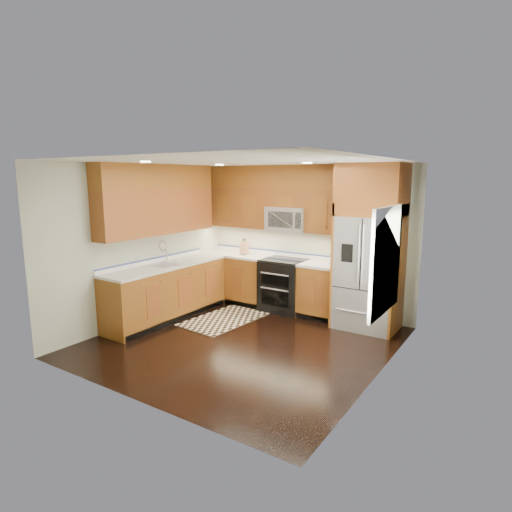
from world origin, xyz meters
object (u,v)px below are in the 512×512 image
Objects in this scene: range at (284,285)px; rug at (224,319)px; refrigerator at (369,248)px; knife_block at (244,248)px; utensil_crock at (339,258)px.

rug is at bearing -120.93° from range.
refrigerator reaches higher than range.
utensil_crock reaches higher than knife_block.
refrigerator is 2.47m from knife_block.
utensil_crock is at bearing 39.57° from rug.
knife_block is at bearing 175.83° from range.
knife_block is (-2.46, 0.10, -0.24)m from refrigerator.
utensil_crock reaches higher than rug.
rug is 4.66× the size of knife_block.
utensil_crock is at bearing 1.16° from knife_block.
refrigerator is at bearing -14.55° from utensil_crock.
refrigerator is at bearing -2.42° from knife_block.
rug is at bearing -73.86° from knife_block.
knife_block is 1.91m from utensil_crock.
knife_block is at bearing -178.84° from utensil_crock.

